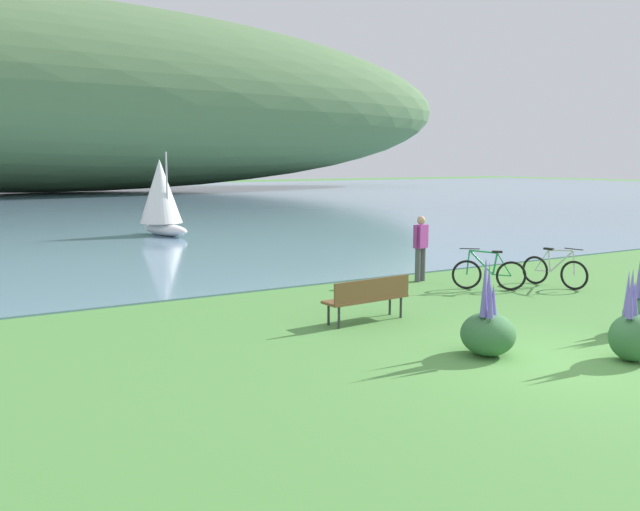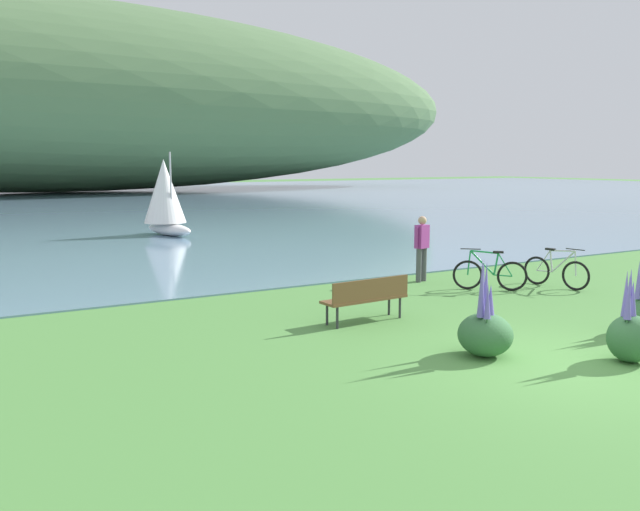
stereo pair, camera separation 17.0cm
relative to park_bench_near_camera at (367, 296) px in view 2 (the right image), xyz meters
The scene contains 10 objects.
ground_plane 3.84m from the park_bench_near_camera, 72.18° to the right, with size 200.00×200.00×0.00m, color #518E42.
bay_water 43.86m from the park_bench_near_camera, 88.48° to the left, with size 180.00×80.00×0.04m, color #6B8EA8.
distant_hillside 62.35m from the park_bench_near_camera, 86.98° to the left, with size 97.03×28.00×19.20m, color #567A4C.
park_bench_near_camera is the anchor object (origin of this frame).
bicycle_leaning_near_bench 6.10m from the park_bench_near_camera, ahead, with size 0.39×1.75×1.01m.
bicycle_beside_path 4.54m from the park_bench_near_camera, 15.16° to the left, with size 1.38×1.20×1.01m.
person_at_shoreline 4.74m from the park_bench_near_camera, 38.56° to the left, with size 0.59×0.33×1.71m.
echium_bush_beside_closest 2.82m from the park_bench_near_camera, 81.89° to the right, with size 0.88×0.88×1.61m.
echium_bush_mid_cluster 4.66m from the park_bench_near_camera, 62.79° to the right, with size 0.72×0.72×1.46m.
sailboat_far_off 16.84m from the park_bench_near_camera, 86.29° to the left, with size 2.16×3.07×3.47m.
Camera 2 is at (-8.12, -6.65, 3.08)m, focal length 36.65 mm.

